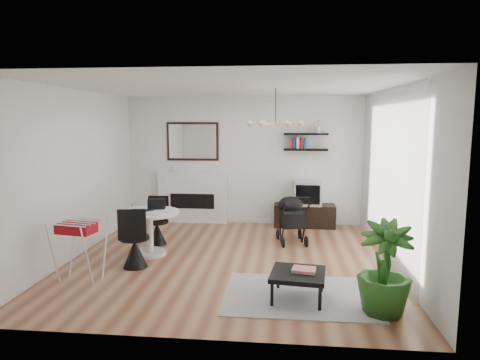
# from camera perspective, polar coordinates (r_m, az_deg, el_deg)

# --- Properties ---
(floor) EXTENTS (5.00, 5.00, 0.00)m
(floor) POSITION_cam_1_polar(r_m,az_deg,el_deg) (6.92, -1.42, -10.58)
(floor) COLOR brown
(floor) RESTS_ON ground
(ceiling) EXTENTS (5.00, 5.00, 0.00)m
(ceiling) POSITION_cam_1_polar(r_m,az_deg,el_deg) (6.58, -1.51, 12.31)
(ceiling) COLOR white
(ceiling) RESTS_ON wall_back
(wall_back) EXTENTS (5.00, 0.00, 5.00)m
(wall_back) POSITION_cam_1_polar(r_m,az_deg,el_deg) (9.08, 0.54, 2.61)
(wall_back) COLOR white
(wall_back) RESTS_ON floor
(wall_left) EXTENTS (0.00, 5.00, 5.00)m
(wall_left) POSITION_cam_1_polar(r_m,az_deg,el_deg) (7.36, -21.16, 0.79)
(wall_left) COLOR white
(wall_left) RESTS_ON floor
(wall_right) EXTENTS (0.00, 5.00, 5.00)m
(wall_right) POSITION_cam_1_polar(r_m,az_deg,el_deg) (6.77, 20.03, 0.25)
(wall_right) COLOR white
(wall_right) RESTS_ON floor
(sheer_curtain) EXTENTS (0.04, 3.60, 2.60)m
(sheer_curtain) POSITION_cam_1_polar(r_m,az_deg,el_deg) (6.94, 18.83, 0.49)
(sheer_curtain) COLOR white
(sheer_curtain) RESTS_ON wall_right
(fireplace) EXTENTS (1.50, 0.17, 2.16)m
(fireplace) POSITION_cam_1_polar(r_m,az_deg,el_deg) (9.26, -6.30, -1.48)
(fireplace) COLOR white
(fireplace) RESTS_ON floor
(shelf_lower) EXTENTS (0.90, 0.25, 0.04)m
(shelf_lower) POSITION_cam_1_polar(r_m,az_deg,el_deg) (8.91, 8.73, 4.03)
(shelf_lower) COLOR black
(shelf_lower) RESTS_ON wall_back
(shelf_upper) EXTENTS (0.90, 0.25, 0.04)m
(shelf_upper) POSITION_cam_1_polar(r_m,az_deg,el_deg) (8.89, 8.77, 6.08)
(shelf_upper) COLOR black
(shelf_upper) RESTS_ON wall_back
(pendant_lamp) EXTENTS (0.90, 0.90, 0.10)m
(pendant_lamp) POSITION_cam_1_polar(r_m,az_deg,el_deg) (6.81, 4.74, 7.51)
(pendant_lamp) COLOR #D5B670
(pendant_lamp) RESTS_ON ceiling
(tv_console) EXTENTS (1.25, 0.44, 0.47)m
(tv_console) POSITION_cam_1_polar(r_m,az_deg,el_deg) (9.01, 8.57, -4.72)
(tv_console) COLOR black
(tv_console) RESTS_ON floor
(crt_tv) EXTENTS (0.57, 0.50, 0.50)m
(crt_tv) POSITION_cam_1_polar(r_m,az_deg,el_deg) (8.91, 8.96, -1.70)
(crt_tv) COLOR silver
(crt_tv) RESTS_ON tv_console
(dining_table) EXTENTS (0.99, 0.99, 0.73)m
(dining_table) POSITION_cam_1_polar(r_m,az_deg,el_deg) (7.20, -12.03, -6.05)
(dining_table) COLOR white
(dining_table) RESTS_ON floor
(laptop) EXTENTS (0.40, 0.34, 0.03)m
(laptop) POSITION_cam_1_polar(r_m,az_deg,el_deg) (7.11, -12.71, -4.08)
(laptop) COLOR black
(laptop) RESTS_ON dining_table
(black_bag) EXTENTS (0.30, 0.20, 0.17)m
(black_bag) POSITION_cam_1_polar(r_m,az_deg,el_deg) (7.32, -11.05, -3.12)
(black_bag) COLOR black
(black_bag) RESTS_ON dining_table
(newspaper) EXTENTS (0.39, 0.35, 0.01)m
(newspaper) POSITION_cam_1_polar(r_m,az_deg,el_deg) (6.97, -11.25, -4.36)
(newspaper) COLOR white
(newspaper) RESTS_ON dining_table
(drinking_glass) EXTENTS (0.06, 0.06, 0.10)m
(drinking_glass) POSITION_cam_1_polar(r_m,az_deg,el_deg) (7.33, -14.03, -3.48)
(drinking_glass) COLOR white
(drinking_glass) RESTS_ON dining_table
(chair_far) EXTENTS (0.40, 0.42, 0.85)m
(chair_far) POSITION_cam_1_polar(r_m,az_deg,el_deg) (7.82, -10.96, -6.49)
(chair_far) COLOR black
(chair_far) RESTS_ON floor
(chair_near) EXTENTS (0.47, 0.48, 0.94)m
(chair_near) POSITION_cam_1_polar(r_m,az_deg,el_deg) (6.68, -13.87, -8.85)
(chair_near) COLOR black
(chair_near) RESTS_ON floor
(drying_rack) EXTENTS (0.65, 0.62, 0.85)m
(drying_rack) POSITION_cam_1_polar(r_m,az_deg,el_deg) (6.33, -20.60, -8.66)
(drying_rack) COLOR white
(drying_rack) RESTS_ON floor
(stroller) EXTENTS (0.59, 0.80, 0.92)m
(stroller) POSITION_cam_1_polar(r_m,az_deg,el_deg) (7.84, 6.87, -5.40)
(stroller) COLOR black
(stroller) RESTS_ON floor
(rug) EXTENTS (1.90, 1.37, 0.01)m
(rug) POSITION_cam_1_polar(r_m,az_deg,el_deg) (5.66, 7.96, -14.97)
(rug) COLOR #9B9B9B
(rug) RESTS_ON floor
(coffee_table) EXTENTS (0.73, 0.73, 0.34)m
(coffee_table) POSITION_cam_1_polar(r_m,az_deg,el_deg) (5.45, 7.74, -12.45)
(coffee_table) COLOR black
(coffee_table) RESTS_ON rug
(magazines) EXTENTS (0.32, 0.27, 0.04)m
(magazines) POSITION_cam_1_polar(r_m,az_deg,el_deg) (5.46, 8.51, -11.77)
(magazines) COLOR #B42F2D
(magazines) RESTS_ON coffee_table
(potted_plant) EXTENTS (0.65, 0.65, 1.09)m
(potted_plant) POSITION_cam_1_polar(r_m,az_deg,el_deg) (5.20, 18.72, -11.10)
(potted_plant) COLOR #225618
(potted_plant) RESTS_ON floor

